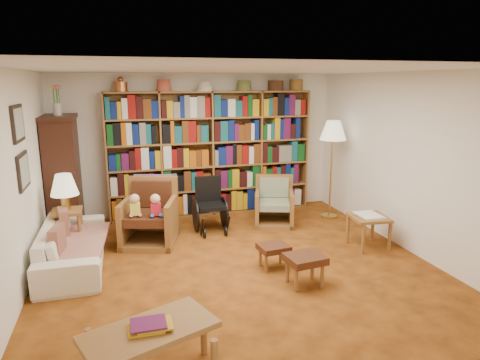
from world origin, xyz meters
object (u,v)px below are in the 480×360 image
object	(u,v)px
side_table_lamp	(68,221)
armchair_leather	(149,216)
sofa	(73,245)
footstool_a	(274,249)
coffee_table	(150,335)
floor_lamp	(333,134)
armchair_sage	(272,205)
wheelchair	(210,206)
footstool_b	(305,261)
side_table_papers	(369,221)

from	to	relation	value
side_table_lamp	armchair_leather	distance (m)	1.13
armchair_leather	sofa	bearing A→B (deg)	-148.97
footstool_a	coffee_table	distance (m)	2.42
side_table_lamp	floor_lamp	bearing A→B (deg)	5.68
armchair_sage	sofa	bearing A→B (deg)	-163.42
wheelchair	coffee_table	xyz separation A→B (m)	(-1.22, -3.38, 0.00)
wheelchair	footstool_a	distance (m)	1.73
armchair_sage	footstool_a	world-z (taller)	armchair_sage
sofa	coffee_table	bearing A→B (deg)	-162.05
sofa	side_table_lamp	xyz separation A→B (m)	(-0.10, 0.51, 0.17)
footstool_a	footstool_b	distance (m)	0.58
coffee_table	armchair_leather	bearing A→B (deg)	85.91
footstool_a	side_table_lamp	bearing A→B (deg)	153.01
side_table_lamp	armchair_sage	xyz separation A→B (m)	(3.21, 0.42, -0.15)
side_table_papers	side_table_lamp	bearing A→B (deg)	166.28
floor_lamp	sofa	bearing A→B (deg)	-167.44
armchair_sage	floor_lamp	bearing A→B (deg)	0.51
sofa	floor_lamp	distance (m)	4.47
side_table_lamp	side_table_papers	size ratio (longest dim) A/B	1.10
armchair_leather	footstool_b	xyz separation A→B (m)	(1.66, -1.96, -0.09)
side_table_lamp	floor_lamp	xyz separation A→B (m)	(4.30, 0.43, 1.03)
side_table_lamp	footstool_a	size ratio (longest dim) A/B	1.51
floor_lamp	coffee_table	size ratio (longest dim) A/B	1.48
footstool_a	coffee_table	world-z (taller)	coffee_table
wheelchair	side_table_papers	bearing A→B (deg)	-33.57
floor_lamp	footstool_b	world-z (taller)	floor_lamp
armchair_leather	footstool_a	world-z (taller)	armchair_leather
side_table_lamp	side_table_papers	xyz separation A→B (m)	(4.16, -1.02, -0.05)
side_table_lamp	footstool_b	world-z (taller)	side_table_lamp
armchair_leather	floor_lamp	xyz separation A→B (m)	(3.18, 0.32, 1.08)
sofa	footstool_b	distance (m)	3.00
floor_lamp	footstool_a	distance (m)	2.73
side_table_lamp	side_table_papers	bearing A→B (deg)	-13.72
armchair_sage	wheelchair	distance (m)	1.11
armchair_leather	footstool_b	bearing A→B (deg)	-49.79
side_table_papers	coffee_table	distance (m)	3.84
floor_lamp	coffee_table	distance (m)	4.98
sofa	armchair_leather	size ratio (longest dim) A/B	1.91
side_table_lamp	footstool_a	bearing A→B (deg)	-26.99
coffee_table	sofa	bearing A→B (deg)	107.46
wheelchair	footstool_b	size ratio (longest dim) A/B	1.82
sofa	footstool_a	world-z (taller)	sofa
wheelchair	footstool_a	world-z (taller)	wheelchair
side_table_papers	armchair_leather	bearing A→B (deg)	159.78
floor_lamp	wheelchair	bearing A→B (deg)	-177.82
floor_lamp	footstool_a	size ratio (longest dim) A/B	4.22
floor_lamp	footstool_a	bearing A→B (deg)	-134.45
sofa	armchair_leather	distance (m)	1.20
footstool_b	footstool_a	bearing A→B (deg)	109.58
side_table_lamp	armchair_leather	bearing A→B (deg)	5.35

